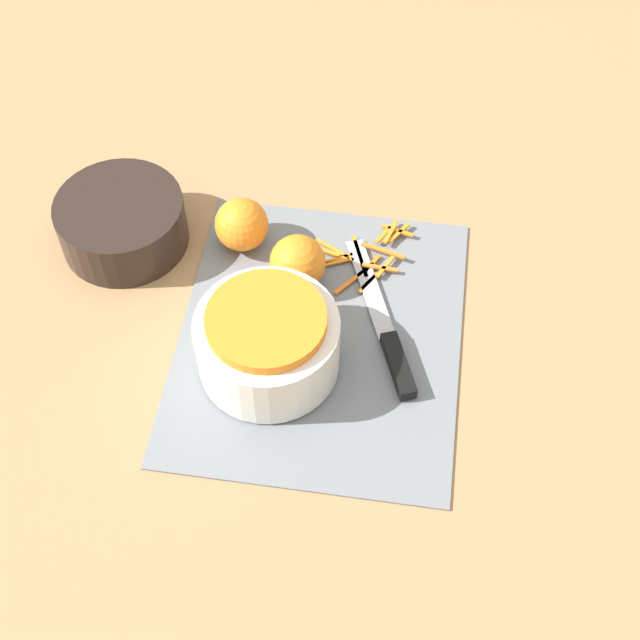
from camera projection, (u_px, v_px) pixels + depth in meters
name	position (u px, v px, depth m)	size (l,w,h in m)	color
ground_plane	(320.00, 337.00, 1.08)	(4.00, 4.00, 0.00)	#9E754C
cutting_board	(320.00, 336.00, 1.08)	(0.41, 0.34, 0.01)	slate
bowl_speckled	(268.00, 341.00, 1.01)	(0.17, 0.17, 0.09)	silver
bowl_dark	(122.00, 222.00, 1.14)	(0.16, 0.16, 0.07)	black
knife	(390.00, 343.00, 1.06)	(0.24, 0.11, 0.02)	black
orange_left	(298.00, 262.00, 1.10)	(0.07, 0.07, 0.07)	orange
orange_right	(242.00, 224.00, 1.13)	(0.07, 0.07, 0.07)	orange
peel_pile	(366.00, 255.00, 1.14)	(0.13, 0.13, 0.01)	orange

